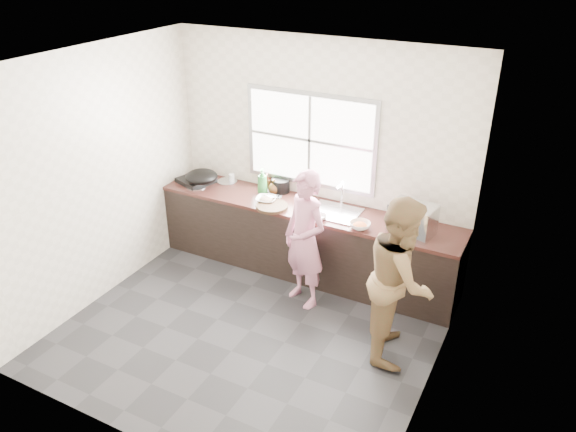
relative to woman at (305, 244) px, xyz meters
The scene contains 30 objects.
floor 1.06m from the woman, 109.10° to the right, with size 3.60×3.20×0.01m, color #29292B.
ceiling 2.14m from the woman, 109.10° to the right, with size 3.60×3.20×0.01m, color silver.
wall_back 1.10m from the woman, 106.40° to the left, with size 3.60×0.01×2.70m, color silver.
wall_left 2.28m from the woman, 160.31° to the right, with size 0.01×3.20×2.70m, color beige.
wall_right 1.83m from the woman, 25.45° to the right, with size 0.01×3.20×2.70m, color beige.
wall_front 2.44m from the woman, 96.22° to the right, with size 3.60×0.01×2.70m, color beige.
cabinet 0.68m from the woman, 114.80° to the left, with size 3.60×0.62×0.82m, color black.
countertop 0.62m from the woman, 114.80° to the left, with size 3.60×0.64×0.04m, color #391C17.
sink 0.58m from the woman, 80.28° to the left, with size 0.55×0.45×0.02m, color silver.
faucet 0.81m from the woman, 82.83° to the left, with size 0.02×0.02×0.30m, color silver.
window_frame 1.24m from the woman, 112.62° to the left, with size 1.60×0.05×1.10m, color #9EA0A5.
window_glazing 1.23m from the woman, 113.24° to the left, with size 1.50×0.01×1.00m, color white.
woman is the anchor object (origin of this frame).
person_side 1.18m from the woman, 15.78° to the right, with size 0.79×0.61×1.62m, color brown.
cutting_board 0.70m from the woman, 149.60° to the left, with size 0.36×0.36×0.04m, color #302113.
cleaver 0.89m from the woman, 141.38° to the left, with size 0.20×0.10×0.01m, color silver.
bowl_mince 0.86m from the woman, 148.12° to the left, with size 0.23×0.23×0.06m, color silver.
bowl_crabs 0.61m from the woman, 35.79° to the left, with size 0.18×0.18×0.06m, color white.
bowl_held 0.38m from the woman, 88.18° to the left, with size 0.19×0.19×0.06m, color white.
black_pot 1.08m from the woman, 132.11° to the left, with size 0.22×0.22×0.16m, color black.
plate_food 1.14m from the woman, 136.07° to the left, with size 0.23×0.23×0.02m, color silver.
bottle_green 1.12m from the woman, 143.98° to the left, with size 0.12×0.12×0.32m, color #287B32.
bottle_brown_tall 1.21m from the woman, 138.76° to the left, with size 0.08×0.08×0.18m, color #4F2213.
bottle_brown_short 1.06m from the woman, 137.01° to the left, with size 0.13×0.13×0.16m, color #4E2F13.
glass_jar 1.60m from the woman, 151.21° to the left, with size 0.07×0.07×0.10m, color white.
burner 1.86m from the woman, 163.00° to the left, with size 0.38×0.38×0.06m, color black.
wok 1.72m from the woman, 164.08° to the left, with size 0.40×0.40×0.15m, color black.
dish_rack 1.14m from the woman, 25.66° to the left, with size 0.44×0.31×0.33m, color silver.
pot_lid_left 1.75m from the woman, 165.72° to the left, with size 0.25×0.25×0.01m, color silver.
pot_lid_right 1.63m from the woman, 152.96° to the left, with size 0.25×0.25×0.01m, color silver.
Camera 1 is at (2.47, -3.90, 3.65)m, focal length 35.00 mm.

